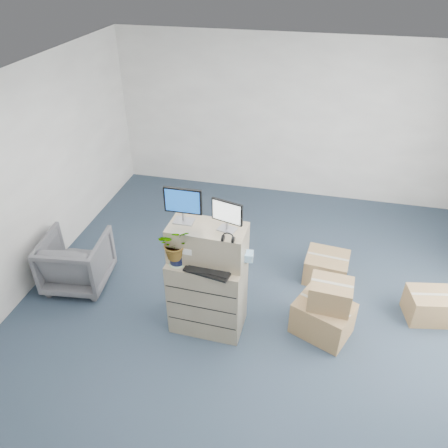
{
  "coord_description": "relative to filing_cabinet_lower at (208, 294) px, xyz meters",
  "views": [
    {
      "loc": [
        0.6,
        -3.79,
        4.05
      ],
      "look_at": [
        -0.39,
        0.4,
        1.19
      ],
      "focal_mm": 35.0,
      "sensor_mm": 36.0,
      "label": 1
    }
  ],
  "objects": [
    {
      "name": "potted_plant",
      "position": [
        -0.31,
        -0.11,
        0.73
      ],
      "size": [
        0.48,
        0.5,
        0.4
      ],
      "rotation": [
        0.0,
        0.0,
        -0.03
      ],
      "color": "#9FC09A",
      "rests_on": "filing_cabinet_lower"
    },
    {
      "name": "phone_dock",
      "position": [
        -0.04,
        0.0,
        0.54
      ],
      "size": [
        0.06,
        0.05,
        0.14
      ],
      "rotation": [
        0.0,
        0.0,
        -0.03
      ],
      "color": "silver",
      "rests_on": "filing_cabinet_lower"
    },
    {
      "name": "water_bottle",
      "position": [
        0.06,
        0.01,
        0.62
      ],
      "size": [
        0.07,
        0.07,
        0.25
      ],
      "primitive_type": "cylinder",
      "color": "gray",
      "rests_on": "filing_cabinet_lower"
    },
    {
      "name": "external_drive",
      "position": [
        0.38,
        0.14,
        0.53
      ],
      "size": [
        0.22,
        0.19,
        0.06
      ],
      "primitive_type": "cube",
      "rotation": [
        0.0,
        0.0,
        -0.31
      ],
      "color": "black",
      "rests_on": "filing_cabinet_lower"
    },
    {
      "name": "wall_back",
      "position": [
        0.47,
        3.6,
        0.9
      ],
      "size": [
        6.0,
        0.02,
        2.8
      ],
      "primitive_type": "cube",
      "color": "silver",
      "rests_on": "ground"
    },
    {
      "name": "monitor_left",
      "position": [
        -0.27,
        0.09,
        1.16
      ],
      "size": [
        0.42,
        0.16,
        0.41
      ],
      "rotation": [
        0.0,
        0.0,
        0.01
      ],
      "color": "#99999E",
      "rests_on": "filing_cabinet_upper"
    },
    {
      "name": "keyboard",
      "position": [
        0.06,
        -0.18,
        0.51
      ],
      "size": [
        0.54,
        0.3,
        0.03
      ],
      "primitive_type": "cube",
      "rotation": [
        0.0,
        0.0,
        -0.18
      ],
      "color": "black",
      "rests_on": "filing_cabinet_lower"
    },
    {
      "name": "mouse",
      "position": [
        0.37,
        -0.13,
        0.52
      ],
      "size": [
        0.11,
        0.08,
        0.03
      ],
      "primitive_type": "ellipsoid",
      "rotation": [
        0.0,
        0.0,
        0.19
      ],
      "color": "silver",
      "rests_on": "filing_cabinet_lower"
    },
    {
      "name": "cardboard_boxes",
      "position": [
        1.65,
        0.59,
        -0.23
      ],
      "size": [
        1.97,
        1.67,
        0.78
      ],
      "color": "#966F48",
      "rests_on": "ground"
    },
    {
      "name": "filing_cabinet_upper",
      "position": [
        0.0,
        0.05,
        0.71
      ],
      "size": [
        0.87,
        0.45,
        0.43
      ],
      "primitive_type": "cube",
      "rotation": [
        0.0,
        0.0,
        -0.03
      ],
      "color": "tan",
      "rests_on": "filing_cabinet_lower"
    },
    {
      "name": "office_chair",
      "position": [
        -1.93,
        0.35,
        -0.08
      ],
      "size": [
        0.89,
        0.85,
        0.83
      ],
      "primitive_type": "imported",
      "rotation": [
        0.0,
        0.0,
        3.26
      ],
      "color": "#58585D",
      "rests_on": "ground"
    },
    {
      "name": "ground",
      "position": [
        0.47,
        0.09,
        -0.5
      ],
      "size": [
        7.0,
        7.0,
        0.0
      ],
      "primitive_type": "plane",
      "color": "#293849",
      "rests_on": "ground"
    },
    {
      "name": "tissue_box",
      "position": [
        0.39,
        0.05,
        0.6
      ],
      "size": [
        0.26,
        0.15,
        0.09
      ],
      "primitive_type": "cube",
      "rotation": [
        0.0,
        0.0,
        0.11
      ],
      "color": "#3E93D4",
      "rests_on": "external_drive"
    },
    {
      "name": "monitor_right",
      "position": [
        0.22,
        0.04,
        1.12
      ],
      "size": [
        0.35,
        0.18,
        0.35
      ],
      "rotation": [
        0.0,
        0.0,
        -0.26
      ],
      "color": "#99999E",
      "rests_on": "filing_cabinet_upper"
    },
    {
      "name": "headphones",
      "position": [
        0.28,
        -0.15,
        0.96
      ],
      "size": [
        0.13,
        0.02,
        0.13
      ],
      "primitive_type": "torus",
      "rotation": [
        1.57,
        0.0,
        -0.03
      ],
      "color": "black",
      "rests_on": "filing_cabinet_upper"
    },
    {
      "name": "filing_cabinet_lower",
      "position": [
        0.0,
        0.0,
        0.0
      ],
      "size": [
        0.87,
        0.55,
        1.0
      ],
      "primitive_type": "cube",
      "rotation": [
        0.0,
        0.0,
        -0.03
      ],
      "color": "tan",
      "rests_on": "ground"
    }
  ]
}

